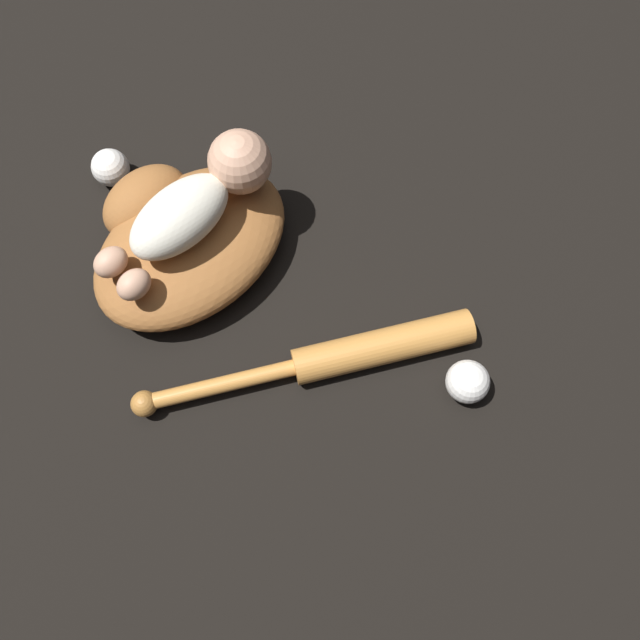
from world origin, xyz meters
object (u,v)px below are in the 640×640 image
Objects in this scene: baseball_bat at (348,355)px; baseball at (468,382)px; baby_figure at (199,199)px; baseball_glove at (183,238)px; baseball_spare at (111,168)px.

baseball_bat is 7.96× the size of baseball.
baby_figure is 0.35m from baseball_bat.
baseball_bat is (0.18, -0.30, -0.02)m from baseball_glove.
baseball is 0.75m from baseball_spare.
baby_figure is (0.05, -0.00, 0.10)m from baseball_glove.
baby_figure is at bearing 124.56° from baseball.
baseball_bat is at bearing -59.60° from baseball_glove.
baseball_glove reaches higher than baseball.
baseball_spare is (-0.41, 0.62, -0.00)m from baseball.
baseball_glove is at bearing 176.02° from baby_figure.
baby_figure is at bearing -3.98° from baseball_glove.
baseball_glove is 6.18× the size of baseball.
baseball is at bearing -55.44° from baby_figure.
baseball_spare is at bearing 116.56° from baseball_bat.
baseball_spare is (-0.12, 0.21, -0.11)m from baby_figure.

